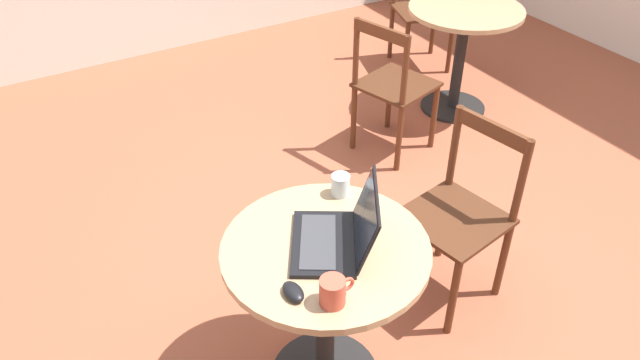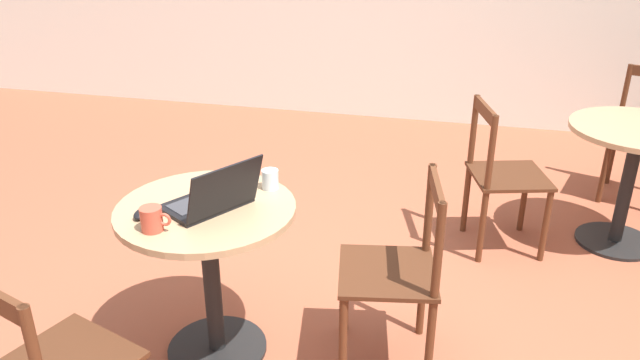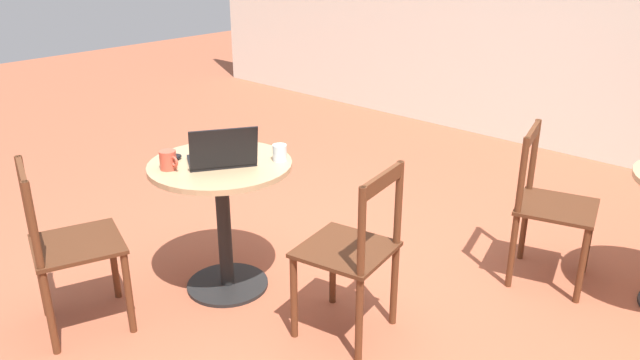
# 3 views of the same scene
# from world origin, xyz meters

# --- Properties ---
(ground_plane) EXTENTS (16.00, 16.00, 0.00)m
(ground_plane) POSITION_xyz_m (0.00, 0.00, 0.00)
(ground_plane) COLOR #9E5138
(cafe_table_near) EXTENTS (0.76, 0.76, 0.75)m
(cafe_table_near) POSITION_xyz_m (-0.58, -0.32, 0.56)
(cafe_table_near) COLOR black
(cafe_table_near) RESTS_ON ground_plane
(cafe_table_mid) EXTENTS (0.76, 0.76, 0.75)m
(cafe_table_mid) POSITION_xyz_m (1.40, 1.18, 0.56)
(cafe_table_mid) COLOR black
(cafe_table_mid) RESTS_ON ground_plane
(chair_near_right) EXTENTS (0.48, 0.48, 0.89)m
(chair_near_right) POSITION_xyz_m (0.22, -0.17, 0.45)
(chair_near_right) COLOR #562D19
(chair_near_right) RESTS_ON ground_plane
(chair_mid_back) EXTENTS (0.52, 0.52, 0.89)m
(chair_mid_back) POSITION_xyz_m (1.64, 1.91, 0.45)
(chair_mid_back) COLOR #562D19
(chair_mid_back) RESTS_ON ground_plane
(chair_mid_left) EXTENTS (0.51, 0.51, 0.89)m
(chair_mid_left) POSITION_xyz_m (0.68, 0.98, 0.45)
(chair_mid_left) COLOR #562D19
(chair_mid_left) RESTS_ON ground_plane
(laptop) EXTENTS (0.43, 0.45, 0.24)m
(laptop) POSITION_xyz_m (-0.54, -0.33, 0.80)
(laptop) COLOR black
(laptop) RESTS_ON cafe_table_near
(mouse) EXTENTS (0.06, 0.10, 0.03)m
(mouse) POSITION_xyz_m (-0.79, -0.46, 0.76)
(mouse) COLOR black
(mouse) RESTS_ON cafe_table_near
(mug) EXTENTS (0.13, 0.09, 0.10)m
(mug) POSITION_xyz_m (-0.70, -0.55, 0.80)
(mug) COLOR #C64C38
(mug) RESTS_ON cafe_table_near
(drinking_glass) EXTENTS (0.07, 0.07, 0.09)m
(drinking_glass) POSITION_xyz_m (-0.37, -0.08, 0.79)
(drinking_glass) COLOR silver
(drinking_glass) RESTS_ON cafe_table_near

